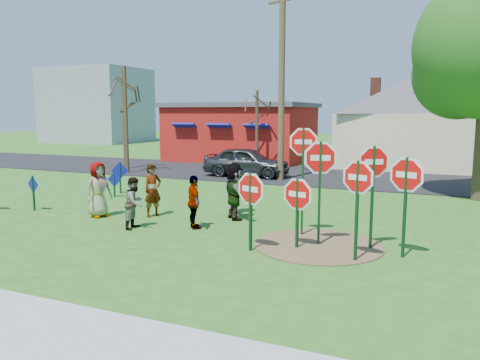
% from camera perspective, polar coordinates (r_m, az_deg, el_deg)
% --- Properties ---
extents(ground, '(120.00, 120.00, 0.00)m').
position_cam_1_polar(ground, '(14.43, -7.24, -4.97)').
color(ground, '#265B1A').
rests_on(ground, ground).
extents(road, '(120.00, 7.50, 0.04)m').
position_cam_1_polar(road, '(24.88, 6.18, 0.68)').
color(road, black).
rests_on(road, ground).
extents(dirt_patch, '(3.20, 3.20, 0.03)m').
position_cam_1_polar(dirt_patch, '(11.88, 9.49, -7.84)').
color(dirt_patch, brown).
rests_on(dirt_patch, ground).
extents(red_building, '(9.40, 7.69, 3.90)m').
position_cam_1_polar(red_building, '(32.67, 0.27, 5.96)').
color(red_building, maroon).
rests_on(red_building, ground).
extents(cream_house, '(9.40, 9.40, 6.50)m').
position_cam_1_polar(cream_house, '(30.16, 20.09, 7.09)').
color(cream_house, beige).
rests_on(cream_house, ground).
extents(distant_building, '(10.00, 8.00, 8.00)m').
position_cam_1_polar(distant_building, '(54.83, -17.02, 8.67)').
color(distant_building, '#8C939E').
rests_on(distant_building, ground).
extents(stop_sign_a, '(1.00, 0.34, 2.02)m').
position_cam_1_polar(stop_sign_a, '(11.03, 1.31, -1.82)').
color(stop_sign_a, '#113E1A').
rests_on(stop_sign_a, ground).
extents(stop_sign_b, '(0.99, 0.22, 3.02)m').
position_cam_1_polar(stop_sign_b, '(12.41, 7.71, 3.23)').
color(stop_sign_b, '#113E1A').
rests_on(stop_sign_b, ground).
extents(stop_sign_c, '(0.95, 0.35, 2.39)m').
position_cam_1_polar(stop_sign_c, '(10.49, 14.15, -0.91)').
color(stop_sign_c, '#113E1A').
rests_on(stop_sign_c, ground).
extents(stop_sign_d, '(0.91, 0.52, 2.64)m').
position_cam_1_polar(stop_sign_d, '(11.53, 15.94, 1.06)').
color(stop_sign_d, '#113E1A').
rests_on(stop_sign_d, ground).
extents(stop_sign_e, '(1.02, 0.28, 1.87)m').
position_cam_1_polar(stop_sign_e, '(11.30, 7.03, -2.29)').
color(stop_sign_e, '#113E1A').
rests_on(stop_sign_e, ground).
extents(stop_sign_f, '(1.02, 0.37, 2.44)m').
position_cam_1_polar(stop_sign_f, '(11.08, 19.61, -0.28)').
color(stop_sign_f, '#113E1A').
rests_on(stop_sign_f, ground).
extents(stop_sign_g, '(1.04, 0.37, 2.74)m').
position_cam_1_polar(stop_sign_g, '(11.57, 9.74, 1.33)').
color(stop_sign_g, '#113E1A').
rests_on(stop_sign_g, ground).
extents(blue_diamond_b, '(0.59, 0.14, 1.20)m').
position_cam_1_polar(blue_diamond_b, '(17.09, -23.89, -1.01)').
color(blue_diamond_b, '#113E1A').
rests_on(blue_diamond_b, ground).
extents(blue_diamond_c, '(0.60, 0.06, 1.00)m').
position_cam_1_polar(blue_diamond_c, '(18.76, -15.08, -0.24)').
color(blue_diamond_c, '#113E1A').
rests_on(blue_diamond_c, ground).
extents(blue_diamond_d, '(0.68, 0.25, 1.30)m').
position_cam_1_polar(blue_diamond_d, '(19.56, -14.41, 0.70)').
color(blue_diamond_d, '#113E1A').
rests_on(blue_diamond_d, ground).
extents(person_a, '(0.82, 1.00, 1.75)m').
position_cam_1_polar(person_a, '(15.37, -16.88, -1.11)').
color(person_a, '#393E84').
rests_on(person_a, ground).
extents(person_b, '(0.62, 0.72, 1.67)m').
position_cam_1_polar(person_b, '(15.02, -10.59, -1.26)').
color(person_b, '#1F6F5D').
rests_on(person_b, ground).
extents(person_c, '(0.64, 0.77, 1.47)m').
position_cam_1_polar(person_c, '(13.63, -12.72, -2.73)').
color(person_c, '#9A5B36').
rests_on(person_c, ground).
extents(person_d, '(0.73, 1.14, 1.68)m').
position_cam_1_polar(person_d, '(15.11, -0.76, -1.05)').
color(person_d, '#35343A').
rests_on(person_d, ground).
extents(person_e, '(0.88, 0.92, 1.53)m').
position_cam_1_polar(person_e, '(13.29, -5.64, -2.71)').
color(person_e, '#4E315C').
rests_on(person_e, ground).
extents(person_f, '(1.38, 1.51, 1.67)m').
position_cam_1_polar(person_f, '(14.38, -0.67, -1.54)').
color(person_f, '#1D4E2B').
rests_on(person_f, ground).
extents(suv, '(4.44, 1.91, 1.49)m').
position_cam_1_polar(suv, '(23.81, 0.81, 2.24)').
color(suv, '#29292E').
rests_on(suv, road).
extents(utility_pole, '(2.19, 1.02, 9.52)m').
position_cam_1_polar(utility_pole, '(22.53, 5.11, 12.62)').
color(utility_pole, '#4C3823').
rests_on(utility_pole, ground).
extents(bare_tree_west, '(1.80, 1.80, 5.71)m').
position_cam_1_polar(bare_tree_west, '(25.96, -13.79, 8.94)').
color(bare_tree_west, '#382819').
rests_on(bare_tree_west, ground).
extents(bare_tree_east, '(1.80, 1.80, 4.52)m').
position_cam_1_polar(bare_tree_east, '(27.22, 2.08, 7.51)').
color(bare_tree_east, '#382819').
rests_on(bare_tree_east, ground).
extents(bare_tree_mid, '(1.80, 1.80, 5.75)m').
position_cam_1_polar(bare_tree_mid, '(27.72, -14.02, 8.93)').
color(bare_tree_mid, '#382819').
rests_on(bare_tree_mid, ground).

